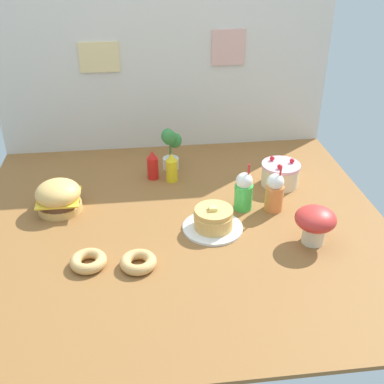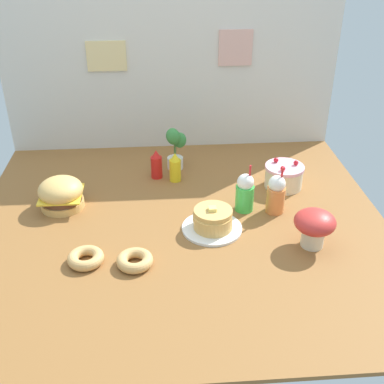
% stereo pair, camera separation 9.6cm
% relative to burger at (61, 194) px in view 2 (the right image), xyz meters
% --- Properties ---
extents(ground_plane, '(2.11, 1.95, 0.02)m').
position_rel_burger_xyz_m(ground_plane, '(0.63, -0.21, -0.09)').
color(ground_plane, brown).
extents(back_wall, '(2.11, 0.04, 1.09)m').
position_rel_burger_xyz_m(back_wall, '(0.63, 0.75, 0.46)').
color(back_wall, beige).
rests_on(back_wall, ground_plane).
extents(burger, '(0.24, 0.24, 0.17)m').
position_rel_burger_xyz_m(burger, '(0.00, 0.00, 0.00)').
color(burger, '#DBA859').
rests_on(burger, ground_plane).
extents(pancake_stack, '(0.30, 0.30, 0.13)m').
position_rel_burger_xyz_m(pancake_stack, '(0.78, -0.28, -0.03)').
color(pancake_stack, white).
rests_on(pancake_stack, ground_plane).
extents(layer_cake, '(0.22, 0.22, 0.16)m').
position_rel_burger_xyz_m(layer_cake, '(1.24, 0.13, -0.01)').
color(layer_cake, beige).
rests_on(layer_cake, ground_plane).
extents(ketchup_bottle, '(0.07, 0.07, 0.18)m').
position_rel_burger_xyz_m(ketchup_bottle, '(0.51, 0.30, 0.00)').
color(ketchup_bottle, red).
rests_on(ketchup_bottle, ground_plane).
extents(mustard_bottle, '(0.07, 0.07, 0.18)m').
position_rel_burger_xyz_m(mustard_bottle, '(0.62, 0.25, 0.00)').
color(mustard_bottle, yellow).
rests_on(mustard_bottle, ground_plane).
extents(cream_soda_cup, '(0.10, 0.10, 0.27)m').
position_rel_burger_xyz_m(cream_soda_cup, '(0.97, -0.10, 0.02)').
color(cream_soda_cup, green).
rests_on(cream_soda_cup, ground_plane).
extents(orange_float_cup, '(0.10, 0.10, 0.27)m').
position_rel_burger_xyz_m(orange_float_cup, '(1.13, -0.13, 0.02)').
color(orange_float_cup, orange).
rests_on(orange_float_cup, ground_plane).
extents(donut_pink_glaze, '(0.17, 0.17, 0.05)m').
position_rel_burger_xyz_m(donut_pink_glaze, '(0.18, -0.50, -0.05)').
color(donut_pink_glaze, tan).
rests_on(donut_pink_glaze, ground_plane).
extents(donut_chocolate, '(0.17, 0.17, 0.05)m').
position_rel_burger_xyz_m(donut_chocolate, '(0.40, -0.53, -0.05)').
color(donut_chocolate, tan).
rests_on(donut_chocolate, ground_plane).
extents(potted_plant, '(0.12, 0.11, 0.27)m').
position_rel_burger_xyz_m(potted_plant, '(0.63, 0.41, 0.06)').
color(potted_plant, white).
rests_on(potted_plant, ground_plane).
extents(mushroom_stool, '(0.20, 0.20, 0.19)m').
position_rel_burger_xyz_m(mushroom_stool, '(1.24, -0.44, 0.03)').
color(mushroom_stool, beige).
rests_on(mushroom_stool, ground_plane).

